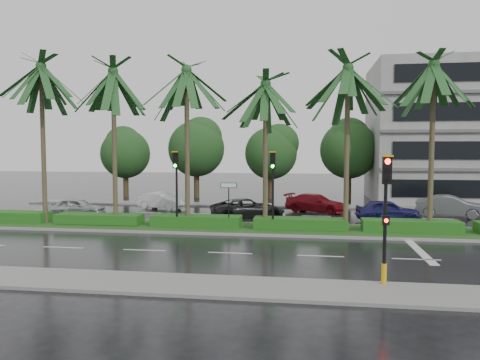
# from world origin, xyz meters

# --- Properties ---
(ground) EXTENTS (120.00, 120.00, 0.00)m
(ground) POSITION_xyz_m (0.00, 0.00, 0.00)
(ground) COLOR black
(ground) RESTS_ON ground
(near_sidewalk) EXTENTS (40.00, 2.40, 0.12)m
(near_sidewalk) POSITION_xyz_m (0.00, -10.20, 0.06)
(near_sidewalk) COLOR slate
(near_sidewalk) RESTS_ON ground
(far_sidewalk) EXTENTS (40.00, 2.00, 0.12)m
(far_sidewalk) POSITION_xyz_m (0.00, 12.00, 0.06)
(far_sidewalk) COLOR slate
(far_sidewalk) RESTS_ON ground
(median) EXTENTS (36.00, 4.00, 0.15)m
(median) POSITION_xyz_m (0.00, 1.00, 0.08)
(median) COLOR gray
(median) RESTS_ON ground
(hedge) EXTENTS (35.20, 1.40, 0.60)m
(hedge) POSITION_xyz_m (0.00, 1.00, 0.45)
(hedge) COLOR #1C4F16
(hedge) RESTS_ON median
(lane_markings) EXTENTS (34.00, 13.06, 0.01)m
(lane_markings) POSITION_xyz_m (3.04, -0.43, 0.01)
(lane_markings) COLOR silver
(lane_markings) RESTS_ON ground
(palm_row) EXTENTS (26.30, 4.20, 10.26)m
(palm_row) POSITION_xyz_m (-1.25, 1.02, 8.40)
(palm_row) COLOR #453C28
(palm_row) RESTS_ON median
(signal_near) EXTENTS (0.34, 0.45, 4.36)m
(signal_near) POSITION_xyz_m (6.00, -9.39, 2.50)
(signal_near) COLOR black
(signal_near) RESTS_ON near_sidewalk
(signal_median_left) EXTENTS (0.34, 0.42, 4.36)m
(signal_median_left) POSITION_xyz_m (-4.00, 0.30, 3.00)
(signal_median_left) COLOR black
(signal_median_left) RESTS_ON median
(signal_median_right) EXTENTS (0.34, 0.42, 4.36)m
(signal_median_right) POSITION_xyz_m (1.50, 0.30, 3.00)
(signal_median_right) COLOR black
(signal_median_right) RESTS_ON median
(street_sign) EXTENTS (0.95, 0.09, 2.60)m
(street_sign) POSITION_xyz_m (-1.00, 0.48, 2.12)
(street_sign) COLOR black
(street_sign) RESTS_ON median
(bg_trees) EXTENTS (32.90, 5.27, 7.61)m
(bg_trees) POSITION_xyz_m (0.49, 17.59, 4.67)
(bg_trees) COLOR #332817
(bg_trees) RESTS_ON ground
(building) EXTENTS (16.00, 10.00, 12.00)m
(building) POSITION_xyz_m (17.00, 18.00, 6.00)
(building) COLOR gray
(building) RESTS_ON ground
(car_silver) EXTENTS (1.82, 3.91, 1.29)m
(car_silver) POSITION_xyz_m (-12.16, 4.33, 0.65)
(car_silver) COLOR #B3B5BC
(car_silver) RESTS_ON ground
(car_white) EXTENTS (2.57, 4.13, 1.28)m
(car_white) POSITION_xyz_m (-7.66, 8.99, 0.64)
(car_white) COLOR silver
(car_white) RESTS_ON ground
(car_darkgrey) EXTENTS (4.00, 5.36, 1.35)m
(car_darkgrey) POSITION_xyz_m (-0.50, 5.04, 0.68)
(car_darkgrey) COLOR black
(car_darkgrey) RESTS_ON ground
(car_red) EXTENTS (3.35, 4.90, 1.32)m
(car_red) POSITION_xyz_m (4.00, 9.12, 0.66)
(car_red) COLOR maroon
(car_red) RESTS_ON ground
(car_blue) EXTENTS (1.92, 4.11, 1.36)m
(car_blue) POSITION_xyz_m (8.50, 5.61, 0.68)
(car_blue) COLOR navy
(car_blue) RESTS_ON ground
(car_grey) EXTENTS (2.71, 4.74, 1.48)m
(car_grey) POSITION_xyz_m (13.00, 7.78, 0.74)
(car_grey) COLOR slate
(car_grey) RESTS_ON ground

